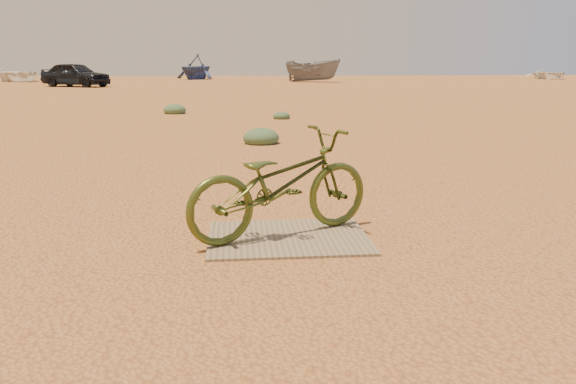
{
  "coord_description": "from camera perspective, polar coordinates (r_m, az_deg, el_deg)",
  "views": [
    {
      "loc": [
        -0.86,
        -4.37,
        1.5
      ],
      "look_at": [
        -0.41,
        0.26,
        0.42
      ],
      "focal_mm": 35.0,
      "sensor_mm": 36.0,
      "label": 1
    }
  ],
  "objects": [
    {
      "name": "ground",
      "position": [
        4.7,
        5.3,
        -5.58
      ],
      "size": [
        120.0,
        120.0,
        0.0
      ],
      "primitive_type": "plane",
      "color": "#B87A42",
      "rests_on": "ground"
    },
    {
      "name": "kale_b",
      "position": [
        15.32,
        -0.67,
        7.45
      ],
      "size": [
        0.46,
        0.46,
        0.26
      ],
      "primitive_type": "ellipsoid",
      "color": "#476142",
      "rests_on": "ground"
    },
    {
      "name": "plywood_board",
      "position": [
        4.89,
        0.0,
        -4.64
      ],
      "size": [
        1.38,
        1.06,
        0.02
      ],
      "primitive_type": "cube",
      "color": "#837256",
      "rests_on": "ground"
    },
    {
      "name": "bicycle",
      "position": [
        4.82,
        -0.69,
        0.87
      ],
      "size": [
        1.84,
        1.29,
        0.92
      ],
      "primitive_type": "imported",
      "rotation": [
        0.0,
        0.0,
        2.0
      ],
      "color": "#42511D",
      "rests_on": "plywood_board"
    },
    {
      "name": "boat_far_left",
      "position": [
        51.49,
        -9.33,
        12.46
      ],
      "size": [
        5.34,
        5.52,
        2.22
      ],
      "primitive_type": "imported",
      "rotation": [
        0.0,
        0.0,
        -0.56
      ],
      "color": "#33467B",
      "rests_on": "ground"
    },
    {
      "name": "boat_mid_right",
      "position": [
        44.07,
        2.51,
        12.23
      ],
      "size": [
        4.76,
        3.69,
        1.74
      ],
      "primitive_type": "imported",
      "rotation": [
        0.0,
        0.0,
        1.06
      ],
      "color": "slate",
      "rests_on": "ground"
    },
    {
      "name": "car",
      "position": [
        37.86,
        -20.79,
        11.1
      ],
      "size": [
        4.72,
        3.57,
        1.5
      ],
      "primitive_type": "imported",
      "rotation": [
        0.0,
        0.0,
        1.1
      ],
      "color": "black",
      "rests_on": "ground"
    },
    {
      "name": "boat_near_left",
      "position": [
        49.97,
        -25.82,
        10.76
      ],
      "size": [
        6.63,
        7.08,
        1.19
      ],
      "primitive_type": "imported",
      "rotation": [
        0.0,
        0.0,
        0.59
      ],
      "color": "white",
      "rests_on": "ground"
    },
    {
      "name": "kale_a",
      "position": [
        10.65,
        -2.74,
        4.96
      ],
      "size": [
        0.68,
        0.68,
        0.38
      ],
      "primitive_type": "ellipsoid",
      "color": "#476142",
      "rests_on": "ground"
    },
    {
      "name": "boat_far_right",
      "position": [
        57.05,
        25.06,
        10.84
      ],
      "size": [
        3.71,
        4.89,
        0.95
      ],
      "primitive_type": "imported",
      "rotation": [
        0.0,
        0.0,
        -0.1
      ],
      "color": "silver",
      "rests_on": "ground"
    },
    {
      "name": "kale_c",
      "position": [
        17.24,
        -11.42,
        7.82
      ],
      "size": [
        0.66,
        0.66,
        0.36
      ],
      "primitive_type": "ellipsoid",
      "color": "#476142",
      "rests_on": "ground"
    }
  ]
}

